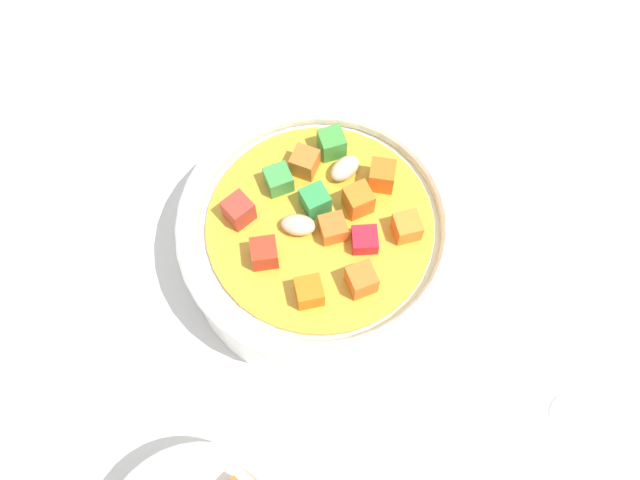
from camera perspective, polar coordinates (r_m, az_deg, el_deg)
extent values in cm
cube|color=silver|center=(47.11, 0.00, -1.92)|extent=(140.00, 140.00, 2.00)
cylinder|color=white|center=(44.03, 0.00, -0.25)|extent=(16.49, 16.49, 4.72)
torus|color=white|center=(41.50, 0.00, 1.32)|extent=(16.91, 16.91, 1.41)
cylinder|color=gold|center=(41.70, 0.00, 1.18)|extent=(13.38, 13.38, 0.40)
cube|color=orange|center=(42.18, 4.98, 5.15)|extent=(1.91, 1.91, 1.72)
ellipsoid|color=beige|center=(40.78, -1.63, 0.74)|extent=(1.97, 2.37, 1.02)
cube|color=orange|center=(42.63, -0.78, 6.33)|extent=(2.03, 2.03, 1.54)
cube|color=orange|center=(39.11, -0.87, -4.17)|extent=(1.49, 1.49, 1.46)
ellipsoid|color=beige|center=(42.66, 1.99, 5.75)|extent=(2.16, 2.42, 1.10)
cube|color=red|center=(40.03, -4.48, -1.06)|extent=(1.59, 1.59, 1.55)
cube|color=red|center=(40.61, 3.60, 0.02)|extent=(1.69, 1.69, 1.03)
cube|color=orange|center=(40.72, 1.04, 0.95)|extent=(1.49, 1.49, 1.24)
cube|color=green|center=(42.17, -3.35, 4.84)|extent=(1.65, 1.65, 1.36)
cube|color=orange|center=(40.97, 6.97, 1.05)|extent=(1.47, 1.47, 1.40)
cube|color=#BA3A2B|center=(41.25, -6.54, 2.37)|extent=(1.96, 1.96, 1.65)
cube|color=orange|center=(41.30, 3.08, 3.21)|extent=(1.71, 1.71, 1.74)
cube|color=orange|center=(39.31, 3.34, -3.20)|extent=(1.64, 1.64, 1.66)
cube|color=green|center=(41.36, -0.39, 3.18)|extent=(1.74, 1.74, 1.51)
cube|color=green|center=(43.22, 0.95, 7.73)|extent=(1.55, 1.55, 1.63)
cylinder|color=silver|center=(42.47, 4.21, -18.51)|extent=(1.65, 12.45, 0.78)
ellipsoid|color=silver|center=(45.50, 19.85, -12.55)|extent=(2.51, 3.40, 0.83)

